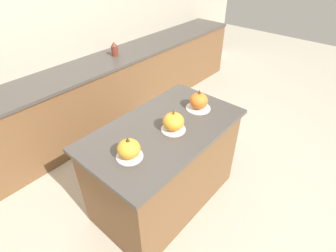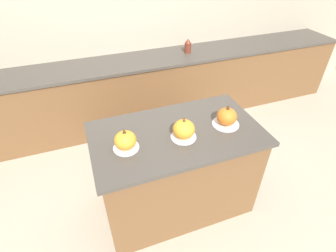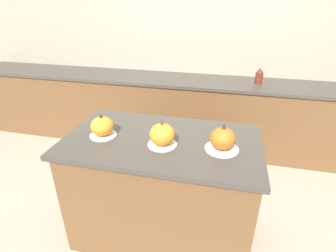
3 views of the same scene
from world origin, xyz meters
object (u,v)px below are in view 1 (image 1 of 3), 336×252
object	(u,v)px
pumpkin_cake_right	(199,101)
bottle_tall	(114,49)
pumpkin_cake_left	(129,149)
pumpkin_cake_center	(173,122)

from	to	relation	value
pumpkin_cake_right	bottle_tall	bearing A→B (deg)	77.97
pumpkin_cake_left	pumpkin_cake_center	distance (m)	0.45
pumpkin_cake_left	pumpkin_cake_center	bearing A→B (deg)	-3.76
pumpkin_cake_left	bottle_tall	size ratio (longest dim) A/B	1.06
pumpkin_cake_left	pumpkin_cake_right	bearing A→B (deg)	0.39
pumpkin_cake_right	pumpkin_cake_center	bearing A→B (deg)	-174.90
pumpkin_cake_left	pumpkin_cake_center	xyz separation A→B (m)	(0.45, -0.03, 0.00)
pumpkin_cake_center	bottle_tall	xyz separation A→B (m)	(0.72, 1.59, 0.02)
pumpkin_cake_left	pumpkin_cake_right	xyz separation A→B (m)	(0.84, 0.01, 0.00)
pumpkin_cake_left	bottle_tall	distance (m)	1.95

